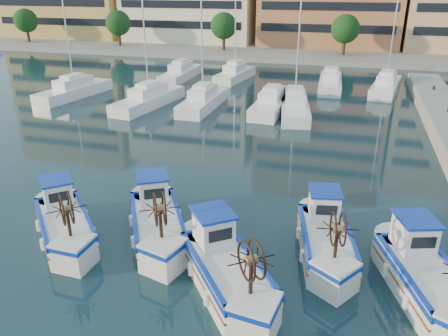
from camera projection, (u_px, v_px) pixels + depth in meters
ground at (177, 261)px, 17.18m from camera, size 300.00×300.00×0.00m
yacht_marina at (260, 91)px, 42.28m from camera, size 41.37×22.01×11.50m
fishing_boat_a at (64, 221)px, 18.48m from camera, size 4.48×4.56×2.94m
fishing_boat_b at (157, 219)px, 18.53m from camera, size 4.11×5.08×3.09m
fishing_boat_c at (225, 266)px, 15.46m from camera, size 4.53×4.99×3.11m
fishing_boat_d at (326, 236)px, 17.36m from camera, size 2.81×4.84×2.94m
fishing_boat_e at (424, 274)px, 15.06m from camera, size 3.39×5.03×3.04m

